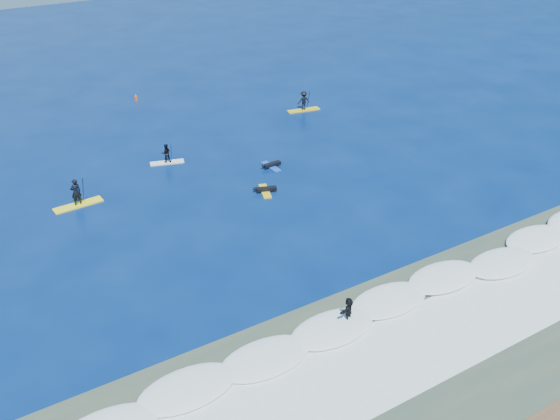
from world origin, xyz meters
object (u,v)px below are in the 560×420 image
sup_paddler_center (166,155)px  sup_paddler_right (304,102)px  sup_paddler_left (77,196)px  wave_surfer (348,311)px  marker_buoy (136,98)px  prone_paddler_far (271,165)px  prone_paddler_near (265,190)px

sup_paddler_center → sup_paddler_right: sup_paddler_right is taller
sup_paddler_left → wave_surfer: 21.55m
marker_buoy → wave_surfer: bearing=-93.9°
sup_paddler_left → prone_paddler_far: sup_paddler_left is taller
sup_paddler_center → marker_buoy: (3.01, 15.12, -0.39)m
sup_paddler_right → prone_paddler_far: size_ratio=1.50×
wave_surfer → prone_paddler_near: bearing=50.8°
prone_paddler_near → wave_surfer: 15.32m
prone_paddler_near → sup_paddler_right: bearing=-23.7°
wave_surfer → sup_paddler_left: bearing=87.7°
sup_paddler_left → sup_paddler_right: (23.58, 7.34, 0.12)m
sup_paddler_left → sup_paddler_center: bearing=18.5°
wave_surfer → sup_paddler_center: bearing=65.9°
prone_paddler_near → marker_buoy: marker_buoy is taller
sup_paddler_left → sup_paddler_center: 8.57m
sup_paddler_left → marker_buoy: bearing=55.5°
sup_paddler_center → prone_paddler_far: 8.29m
prone_paddler_near → wave_surfer: (-3.74, -14.84, 0.68)m
sup_paddler_left → marker_buoy: (10.96, 18.35, -0.44)m
sup_paddler_left → wave_surfer: bearing=-70.8°
sup_paddler_right → prone_paddler_near: size_ratio=1.45×
sup_paddler_right → marker_buoy: sup_paddler_right is taller
sup_paddler_right → wave_surfer: size_ratio=1.55×
sup_paddler_center → sup_paddler_left: bearing=-140.6°
prone_paddler_near → prone_paddler_far: size_ratio=1.03×
sup_paddler_center → prone_paddler_near: (4.16, -8.25, -0.54)m
sup_paddler_center → wave_surfer: bearing=-71.7°
sup_paddler_center → wave_surfer: 23.09m
sup_paddler_right → prone_paddler_near: bearing=-122.5°
sup_paddler_left → prone_paddler_near: size_ratio=1.54×
sup_paddler_right → wave_surfer: 31.17m
marker_buoy → prone_paddler_far: bearing=-79.8°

